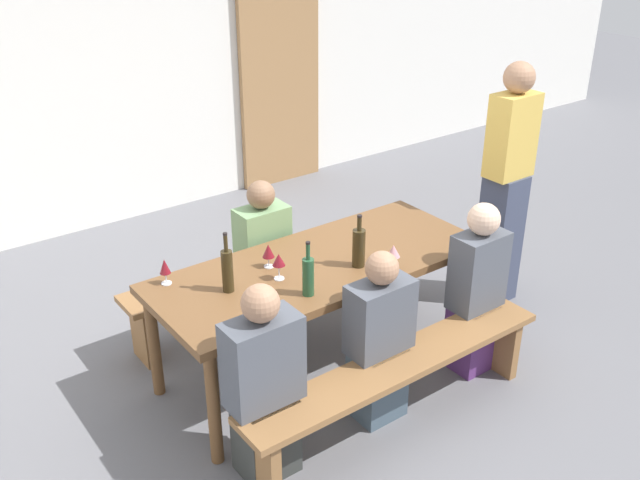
{
  "coord_description": "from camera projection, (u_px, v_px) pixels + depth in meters",
  "views": [
    {
      "loc": [
        -2.26,
        -3.05,
        2.77
      ],
      "look_at": [
        0.0,
        0.0,
        0.9
      ],
      "focal_mm": 40.21,
      "sensor_mm": 36.0,
      "label": 1
    }
  ],
  "objects": [
    {
      "name": "standing_host",
      "position": [
        506.0,
        188.0,
        5.03
      ],
      "size": [
        0.32,
        0.24,
        1.76
      ],
      "rotation": [
        0.0,
        0.0,
        3.14
      ],
      "color": "#3A4259",
      "rests_on": "ground"
    },
    {
      "name": "wine_bottle_2",
      "position": [
        308.0,
        276.0,
        3.91
      ],
      "size": [
        0.07,
        0.07,
        0.32
      ],
      "color": "#234C2D",
      "rests_on": "tasting_table"
    },
    {
      "name": "seated_guest_far_0",
      "position": [
        263.0,
        262.0,
        4.78
      ],
      "size": [
        0.34,
        0.24,
        1.1
      ],
      "rotation": [
        0.0,
        0.0,
        -1.57
      ],
      "color": "#2D2739",
      "rests_on": "ground"
    },
    {
      "name": "seated_guest_near_1",
      "position": [
        379.0,
        342.0,
        3.99
      ],
      "size": [
        0.37,
        0.24,
        1.06
      ],
      "rotation": [
        0.0,
        0.0,
        1.57
      ],
      "color": "#435463",
      "rests_on": "ground"
    },
    {
      "name": "wine_bottle_0",
      "position": [
        359.0,
        247.0,
        4.2
      ],
      "size": [
        0.08,
        0.08,
        0.33
      ],
      "color": "#332814",
      "rests_on": "tasting_table"
    },
    {
      "name": "wine_glass_3",
      "position": [
        279.0,
        261.0,
        4.06
      ],
      "size": [
        0.08,
        0.08,
        0.16
      ],
      "color": "silver",
      "rests_on": "tasting_table"
    },
    {
      "name": "wine_bottle_1",
      "position": [
        227.0,
        270.0,
        3.94
      ],
      "size": [
        0.06,
        0.06,
        0.36
      ],
      "color": "#332814",
      "rests_on": "tasting_table"
    },
    {
      "name": "bench_far",
      "position": [
        258.0,
        273.0,
        4.99
      ],
      "size": [
        1.97,
        0.3,
        0.45
      ],
      "color": "olive",
      "rests_on": "ground"
    },
    {
      "name": "wooden_door",
      "position": [
        280.0,
        81.0,
        7.1
      ],
      "size": [
        0.9,
        0.06,
        2.1
      ],
      "primitive_type": "cube",
      "color": "#9E7247",
      "rests_on": "ground"
    },
    {
      "name": "back_wall",
      "position": [
        110.0,
        41.0,
        6.09
      ],
      "size": [
        14.0,
        0.2,
        3.2
      ],
      "primitive_type": "cube",
      "color": "silver",
      "rests_on": "ground"
    },
    {
      "name": "seated_guest_near_0",
      "position": [
        264.0,
        389.0,
        3.57
      ],
      "size": [
        0.39,
        0.24,
        1.12
      ],
      "rotation": [
        0.0,
        0.0,
        1.57
      ],
      "color": "#323533",
      "rests_on": "ground"
    },
    {
      "name": "wine_glass_0",
      "position": [
        268.0,
        252.0,
        4.2
      ],
      "size": [
        0.07,
        0.07,
        0.15
      ],
      "color": "silver",
      "rests_on": "tasting_table"
    },
    {
      "name": "wine_glass_1",
      "position": [
        165.0,
        267.0,
        4.02
      ],
      "size": [
        0.06,
        0.06,
        0.16
      ],
      "color": "silver",
      "rests_on": "tasting_table"
    },
    {
      "name": "seated_guest_near_2",
      "position": [
        476.0,
        292.0,
        4.38
      ],
      "size": [
        0.33,
        0.24,
        1.13
      ],
      "rotation": [
        0.0,
        0.0,
        1.57
      ],
      "color": "#572D6B",
      "rests_on": "ground"
    },
    {
      "name": "wine_glass_2",
      "position": [
        393.0,
        252.0,
        4.16
      ],
      "size": [
        0.08,
        0.08,
        0.16
      ],
      "color": "silver",
      "rests_on": "tasting_table"
    },
    {
      "name": "ground_plane",
      "position": [
        320.0,
        365.0,
        4.63
      ],
      "size": [
        24.0,
        24.0,
        0.0
      ],
      "primitive_type": "plane",
      "color": "slate"
    },
    {
      "name": "tasting_table",
      "position": [
        320.0,
        273.0,
        4.33
      ],
      "size": [
        2.07,
        0.84,
        0.75
      ],
      "color": "brown",
      "rests_on": "ground"
    },
    {
      "name": "bench_near",
      "position": [
        398.0,
        375.0,
        3.95
      ],
      "size": [
        1.97,
        0.3,
        0.45
      ],
      "color": "olive",
      "rests_on": "ground"
    }
  ]
}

